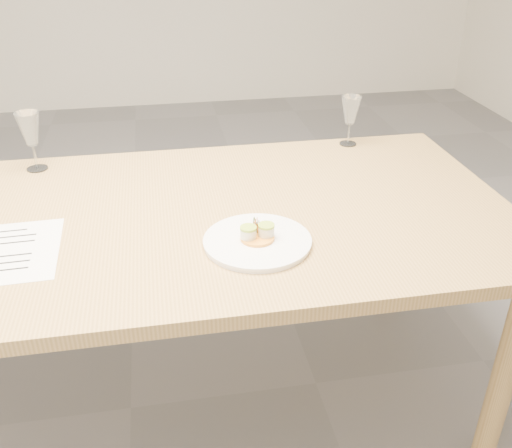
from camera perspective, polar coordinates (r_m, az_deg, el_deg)
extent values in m
plane|color=slate|center=(2.13, -12.41, -17.52)|extent=(7.00, 7.00, 0.00)
cube|color=#B1894D|center=(1.69, -15.01, -0.16)|extent=(2.40, 1.00, 0.04)
cylinder|color=#B1894D|center=(1.84, 23.63, -13.50)|extent=(0.07, 0.07, 0.71)
cylinder|color=#B1894D|center=(2.40, 13.90, -1.07)|extent=(0.07, 0.07, 0.71)
cylinder|color=white|center=(1.50, 0.14, -1.80)|extent=(0.28, 0.28, 0.01)
cylinder|color=white|center=(1.50, 0.14, -1.61)|extent=(0.29, 0.29, 0.01)
cylinder|color=#F8A62F|center=(1.49, 0.14, -1.41)|extent=(0.09, 0.09, 0.01)
cylinder|color=beige|center=(1.48, -0.77, -0.93)|extent=(0.04, 0.04, 0.03)
cylinder|color=beige|center=(1.49, 1.04, -0.69)|extent=(0.04, 0.04, 0.03)
cylinder|color=#A3BB34|center=(1.47, -0.77, -0.39)|extent=(0.04, 0.04, 0.01)
cylinder|color=#A3BB34|center=(1.48, 1.04, -0.15)|extent=(0.04, 0.04, 0.01)
cylinder|color=tan|center=(1.47, 2.58, -2.25)|extent=(0.04, 0.04, 0.00)
cube|color=white|center=(1.60, -23.35, -2.55)|extent=(0.25, 0.32, 0.00)
cube|color=black|center=(1.70, -23.55, -0.66)|extent=(0.10, 0.01, 0.00)
cube|color=black|center=(1.67, -23.71, -1.21)|extent=(0.16, 0.01, 0.00)
cube|color=black|center=(1.64, -23.89, -1.79)|extent=(0.16, 0.01, 0.00)
cube|color=black|center=(1.59, -24.26, -3.00)|extent=(0.16, 0.01, 0.00)
cylinder|color=white|center=(2.07, -21.01, 5.20)|extent=(0.07, 0.07, 0.00)
cylinder|color=white|center=(2.06, -21.23, 6.32)|extent=(0.01, 0.01, 0.08)
cone|color=white|center=(2.02, -21.72, 8.84)|extent=(0.08, 0.08, 0.11)
cylinder|color=white|center=(2.18, 9.17, 7.93)|extent=(0.06, 0.06, 0.00)
cylinder|color=white|center=(2.16, 9.25, 8.94)|extent=(0.01, 0.01, 0.08)
cone|color=white|center=(2.13, 9.44, 11.18)|extent=(0.07, 0.07, 0.10)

